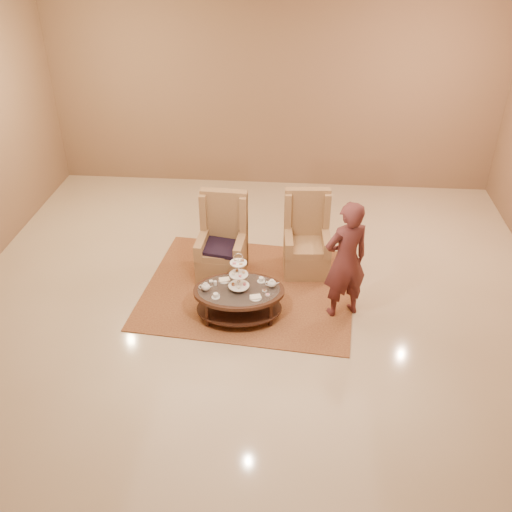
# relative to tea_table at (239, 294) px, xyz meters

# --- Properties ---
(ground) EXTENTS (8.00, 8.00, 0.00)m
(ground) POSITION_rel_tea_table_xyz_m (0.18, 0.15, -0.35)
(ground) COLOR beige
(ground) RESTS_ON ground
(ceiling) EXTENTS (8.00, 8.00, 0.02)m
(ceiling) POSITION_rel_tea_table_xyz_m (0.18, 0.15, -0.35)
(ceiling) COLOR white
(ceiling) RESTS_ON ground
(wall_back) EXTENTS (8.00, 0.04, 3.50)m
(wall_back) POSITION_rel_tea_table_xyz_m (0.18, 4.15, 1.40)
(wall_back) COLOR #8C684C
(wall_back) RESTS_ON ground
(rug) EXTENTS (3.06, 2.63, 0.02)m
(rug) POSITION_rel_tea_table_xyz_m (0.08, 0.62, -0.34)
(rug) COLOR #986336
(rug) RESTS_ON ground
(tea_table) EXTENTS (1.23, 0.90, 0.97)m
(tea_table) POSITION_rel_tea_table_xyz_m (0.00, 0.00, 0.00)
(tea_table) COLOR black
(tea_table) RESTS_ON ground
(armchair_left) EXTENTS (0.69, 0.71, 1.22)m
(armchair_left) POSITION_rel_tea_table_xyz_m (-0.34, 1.02, 0.06)
(armchair_left) COLOR #9B7349
(armchair_left) RESTS_ON ground
(armchair_right) EXTENTS (0.69, 0.71, 1.19)m
(armchair_right) POSITION_rel_tea_table_xyz_m (0.84, 1.24, 0.05)
(armchair_right) COLOR #9B7349
(armchair_right) RESTS_ON ground
(person) EXTENTS (0.70, 0.60, 1.62)m
(person) POSITION_rel_tea_table_xyz_m (1.32, 0.19, 0.46)
(person) COLOR #4F2122
(person) RESTS_ON ground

